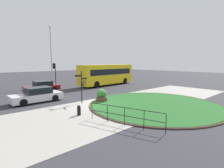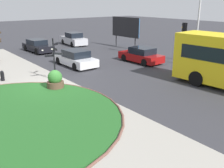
# 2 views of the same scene
# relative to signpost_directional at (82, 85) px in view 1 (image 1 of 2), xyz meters

# --- Properties ---
(ground) EXTENTS (120.00, 120.00, 0.00)m
(ground) POSITION_rel_signpost_directional_xyz_m (1.00, -0.94, -1.70)
(ground) COLOR #333338
(sidewalk_paving) EXTENTS (32.00, 7.62, 0.02)m
(sidewalk_paving) POSITION_rel_signpost_directional_xyz_m (1.00, -3.13, -1.69)
(sidewalk_paving) COLOR #9E998E
(sidewalk_paving) RESTS_ON ground
(grass_island) EXTENTS (11.02, 11.02, 0.10)m
(grass_island) POSITION_rel_signpost_directional_xyz_m (4.29, -4.80, -1.65)
(grass_island) COLOR #235B23
(grass_island) RESTS_ON ground
(grass_kerb_ring) EXTENTS (11.33, 11.33, 0.11)m
(grass_kerb_ring) POSITION_rel_signpost_directional_xyz_m (4.29, -4.80, -1.64)
(grass_kerb_ring) COLOR brown
(grass_kerb_ring) RESTS_ON ground
(signpost_directional) EXTENTS (1.01, 1.14, 2.95)m
(signpost_directional) POSITION_rel_signpost_directional_xyz_m (0.00, 0.00, 0.00)
(signpost_directional) COLOR black
(signpost_directional) RESTS_ON ground
(bollard_foreground) EXTENTS (0.25, 0.25, 0.74)m
(bollard_foreground) POSITION_rel_signpost_directional_xyz_m (-2.17, -2.97, -1.32)
(bollard_foreground) COLOR black
(bollard_foreground) RESTS_ON ground
(railing_grass_edge) EXTENTS (1.41, 4.61, 1.10)m
(railing_grass_edge) POSITION_rel_signpost_directional_xyz_m (-1.23, -6.46, -0.99)
(railing_grass_edge) COLOR black
(railing_grass_edge) RESTS_ON ground
(bus_yellow) EXTENTS (10.32, 3.18, 3.30)m
(bus_yellow) POSITION_rel_signpost_directional_xyz_m (9.92, 8.05, 0.07)
(bus_yellow) COLOR yellow
(bus_yellow) RESTS_ON ground
(car_near_lane) EXTENTS (4.56, 1.96, 1.39)m
(car_near_lane) POSITION_rel_signpost_directional_xyz_m (-2.86, 3.25, -1.05)
(car_near_lane) COLOR silver
(car_near_lane) RESTS_ON ground
(car_trailing) EXTENTS (4.22, 1.94, 1.36)m
(car_trailing) POSITION_rel_signpost_directional_xyz_m (-0.38, 8.61, -1.06)
(car_trailing) COLOR maroon
(car_trailing) RESTS_ON ground
(traffic_light_near) EXTENTS (0.49, 0.30, 3.57)m
(traffic_light_near) POSITION_rel_signpost_directional_xyz_m (2.38, 10.95, 0.92)
(traffic_light_near) COLOR black
(traffic_light_near) RESTS_ON ground
(lamppost_tall) EXTENTS (0.32, 0.32, 9.02)m
(lamppost_tall) POSITION_rel_signpost_directional_xyz_m (2.62, 12.42, 3.10)
(lamppost_tall) COLOR #B7B7BC
(lamppost_tall) RESTS_ON ground
(planter_near_signpost) EXTENTS (1.05, 1.05, 1.21)m
(planter_near_signpost) POSITION_rel_signpost_directional_xyz_m (1.63, -0.82, -1.16)
(planter_near_signpost) COLOR brown
(planter_near_signpost) RESTS_ON ground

